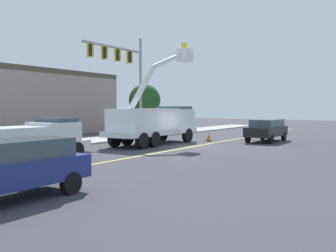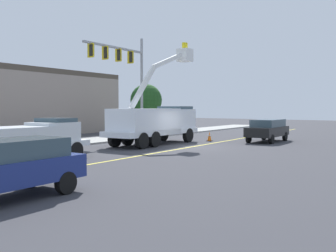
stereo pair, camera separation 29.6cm
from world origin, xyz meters
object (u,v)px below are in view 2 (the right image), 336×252
Objects in this scene: trailing_sedan at (0,166)px; traffic_signal_mast at (125,67)px; utility_bucket_truck at (156,121)px; service_pickup_truck at (32,138)px; passing_minivan at (268,129)px; traffic_cone_mid_front at (209,137)px.

trailing_sedan is 0.58× the size of traffic_signal_mast.
utility_bucket_truck is 1.70× the size of trailing_sedan.
traffic_signal_mast is (1.53, 4.43, 4.22)m from utility_bucket_truck.
utility_bucket_truck is at bearing -109.09° from traffic_signal_mast.
service_pickup_truck is 13.64m from traffic_signal_mast.
passing_minivan is 4.45m from traffic_cone_mid_front.
service_pickup_truck is 0.68× the size of traffic_signal_mast.
passing_minivan is at bearing -38.72° from utility_bucket_truck.
traffic_cone_mid_front is at bearing -4.15° from service_pickup_truck.
trailing_sedan is at bearing -165.23° from traffic_cone_mid_front.
passing_minivan reaches higher than traffic_cone_mid_front.
traffic_signal_mast reaches higher than trailing_sedan.
traffic_signal_mast is (11.75, 5.08, 4.72)m from service_pickup_truck.
utility_bucket_truck is 1.70× the size of passing_minivan.
trailing_sedan reaches higher than traffic_cone_mid_front.
traffic_signal_mast reaches higher than traffic_cone_mid_front.
traffic_signal_mast reaches higher than service_pickup_truck.
traffic_cone_mid_front is 8.75m from traffic_signal_mast.
utility_bucket_truck is 6.31m from traffic_signal_mast.
service_pickup_truck reaches higher than traffic_cone_mid_front.
utility_bucket_truck reaches higher than trailing_sedan.
trailing_sedan is 6.82× the size of traffic_cone_mid_front.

